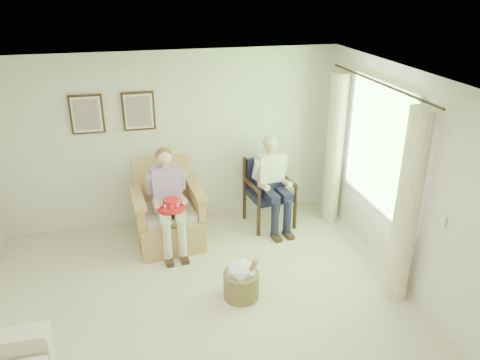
{
  "coord_description": "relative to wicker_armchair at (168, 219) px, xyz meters",
  "views": [
    {
      "loc": [
        -0.57,
        -3.84,
        3.54
      ],
      "look_at": [
        0.76,
        1.65,
        1.05
      ],
      "focal_mm": 35.0,
      "sensor_mm": 36.0,
      "label": 1
    }
  ],
  "objects": [
    {
      "name": "wood_armchair",
      "position": [
        1.55,
        0.28,
        0.18
      ],
      "size": [
        0.65,
        0.61,
        1.0
      ],
      "rotation": [
        0.0,
        0.0,
        0.13
      ],
      "color": "black",
      "rests_on": "ground"
    },
    {
      "name": "floor",
      "position": [
        0.18,
        -2.06,
        -0.37
      ],
      "size": [
        5.5,
        5.5,
        0.0
      ],
      "primitive_type": "plane",
      "color": "beige",
      "rests_on": "ground"
    },
    {
      "name": "person_wicker",
      "position": [
        -0.0,
        -0.15,
        0.47
      ],
      "size": [
        0.4,
        0.63,
        1.42
      ],
      "rotation": [
        0.0,
        0.0,
        0.08
      ],
      "color": "beige",
      "rests_on": "ground"
    },
    {
      "name": "ceiling",
      "position": [
        0.18,
        -2.06,
        2.23
      ],
      "size": [
        5.0,
        5.5,
        0.02
      ],
      "primitive_type": "cube",
      "color": "white",
      "rests_on": "back_wall"
    },
    {
      "name": "curtain_left",
      "position": [
        2.51,
        -1.84,
        0.78
      ],
      "size": [
        0.34,
        0.34,
        2.3
      ],
      "primitive_type": "cylinder",
      "color": "beige",
      "rests_on": "ground"
    },
    {
      "name": "red_hat",
      "position": [
        0.02,
        -0.35,
        0.39
      ],
      "size": [
        0.37,
        0.37,
        0.14
      ],
      "color": "red",
      "rests_on": "person_wicker"
    },
    {
      "name": "framed_print_right",
      "position": [
        -0.27,
        0.65,
        1.41
      ],
      "size": [
        0.45,
        0.05,
        0.55
      ],
      "color": "#382114",
      "rests_on": "back_wall"
    },
    {
      "name": "framed_print_left",
      "position": [
        -0.97,
        0.65,
        1.41
      ],
      "size": [
        0.45,
        0.05,
        0.55
      ],
      "color": "#382114",
      "rests_on": "back_wall"
    },
    {
      "name": "person_dark",
      "position": [
        1.55,
        0.11,
        0.44
      ],
      "size": [
        0.4,
        0.63,
        1.38
      ],
      "rotation": [
        0.0,
        0.0,
        0.13
      ],
      "color": "#191835",
      "rests_on": "ground"
    },
    {
      "name": "wicker_armchair",
      "position": [
        0.0,
        0.0,
        0.0
      ],
      "size": [
        0.92,
        0.91,
        1.17
      ],
      "rotation": [
        0.0,
        0.0,
        0.08
      ],
      "color": "tan",
      "rests_on": "ground"
    },
    {
      "name": "hatbox",
      "position": [
        0.71,
        -1.46,
        -0.13
      ],
      "size": [
        0.46,
        0.46,
        0.62
      ],
      "color": "#A38958",
      "rests_on": "ground"
    },
    {
      "name": "window",
      "position": [
        2.65,
        -0.86,
        1.21
      ],
      "size": [
        0.13,
        2.5,
        1.63
      ],
      "color": "#2D6B23",
      "rests_on": "right_wall"
    },
    {
      "name": "back_wall",
      "position": [
        0.18,
        0.69,
        0.93
      ],
      "size": [
        5.0,
        0.04,
        2.6
      ],
      "primitive_type": "cube",
      "color": "silver",
      "rests_on": "ground"
    },
    {
      "name": "right_wall",
      "position": [
        2.68,
        -2.06,
        0.93
      ],
      "size": [
        0.04,
        5.5,
        2.6
      ],
      "primitive_type": "cube",
      "color": "silver",
      "rests_on": "ground"
    },
    {
      "name": "curtain_right",
      "position": [
        2.51,
        0.12,
        0.78
      ],
      "size": [
        0.34,
        0.34,
        2.3
      ],
      "primitive_type": "cylinder",
      "color": "beige",
      "rests_on": "ground"
    }
  ]
}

